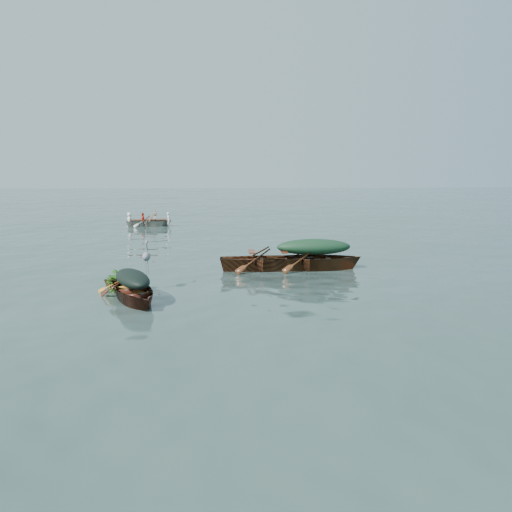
{
  "coord_description": "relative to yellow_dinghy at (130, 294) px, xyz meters",
  "views": [
    {
      "loc": [
        -1.01,
        -14.7,
        3.3
      ],
      "look_at": [
        -0.04,
        1.12,
        0.5
      ],
      "focal_mm": 35.0,
      "sensor_mm": 36.0,
      "label": 1
    }
  ],
  "objects": [
    {
      "name": "ground",
      "position": [
        3.56,
        1.64,
        0.0
      ],
      "size": [
        140.0,
        140.0,
        0.0
      ],
      "primitive_type": "plane",
      "color": "#314540",
      "rests_on": "ground"
    },
    {
      "name": "yellow_dinghy",
      "position": [
        0.0,
        0.0,
        0.0
      ],
      "size": [
        2.6,
        2.84,
        0.7
      ],
      "primitive_type": "imported",
      "rotation": [
        0.0,
        0.0,
        0.68
      ],
      "color": "#BF7925",
      "rests_on": "ground"
    },
    {
      "name": "dark_covered_boat",
      "position": [
        0.21,
        -0.71,
        0.0
      ],
      "size": [
        2.61,
        3.67,
        0.85
      ],
      "primitive_type": "imported",
      "rotation": [
        0.0,
        0.0,
        0.43
      ],
      "color": "#4F1A12",
      "rests_on": "ground"
    },
    {
      "name": "green_tarp_boat",
      "position": [
        5.43,
        2.92,
        0.0
      ],
      "size": [
        4.43,
        1.42,
        1.03
      ],
      "primitive_type": "imported",
      "rotation": [
        0.0,
        0.0,
        1.56
      ],
      "color": "#572914",
      "rests_on": "ground"
    },
    {
      "name": "open_wooden_boat",
      "position": [
        3.91,
        2.93,
        0.0
      ],
      "size": [
        4.33,
        1.36,
        1.01
      ],
      "primitive_type": "imported",
      "rotation": [
        0.0,
        0.0,
        1.57
      ],
      "color": "#5A3616",
      "rests_on": "ground"
    },
    {
      "name": "rowed_boat",
      "position": [
        -1.82,
        15.75,
        0.0
      ],
      "size": [
        3.71,
        1.61,
        0.82
      ],
      "primitive_type": "imported",
      "rotation": [
        0.0,
        0.0,
        1.72
      ],
      "color": "beige",
      "rests_on": "ground"
    },
    {
      "name": "dark_tarp_cover",
      "position": [
        0.21,
        -0.71,
        0.62
      ],
      "size": [
        1.44,
        2.02,
        0.4
      ],
      "primitive_type": "ellipsoid",
      "rotation": [
        0.0,
        0.0,
        0.43
      ],
      "color": "black",
      "rests_on": "dark_covered_boat"
    },
    {
      "name": "green_tarp_cover",
      "position": [
        5.43,
        2.92,
        0.78
      ],
      "size": [
        2.44,
        0.78,
        0.52
      ],
      "primitive_type": "ellipsoid",
      "rotation": [
        0.0,
        0.0,
        1.56
      ],
      "color": "#163522",
      "rests_on": "green_tarp_boat"
    },
    {
      "name": "thwart_benches",
      "position": [
        3.91,
        2.93,
        0.52
      ],
      "size": [
        2.17,
        0.82,
        0.04
      ],
      "primitive_type": null,
      "rotation": [
        0.0,
        0.0,
        1.57
      ],
      "color": "#542213",
      "rests_on": "open_wooden_boat"
    },
    {
      "name": "heron",
      "position": [
        0.4,
        0.38,
        0.81
      ],
      "size": [
        0.47,
        0.49,
        0.92
      ],
      "primitive_type": null,
      "rotation": [
        0.0,
        0.0,
        0.68
      ],
      "color": "gray",
      "rests_on": "yellow_dinghy"
    },
    {
      "name": "dinghy_weeds",
      "position": [
        -0.32,
        0.45,
        0.65
      ],
      "size": [
        1.11,
        1.14,
        0.6
      ],
      "primitive_type": "imported",
      "rotation": [
        0.0,
        0.0,
        0.68
      ],
      "color": "#326F1D",
      "rests_on": "yellow_dinghy"
    },
    {
      "name": "rowers",
      "position": [
        -1.82,
        15.75,
        0.79
      ],
      "size": [
        2.63,
        1.34,
        0.76
      ],
      "primitive_type": "imported",
      "rotation": [
        0.0,
        0.0,
        1.72
      ],
      "color": "silver",
      "rests_on": "rowed_boat"
    },
    {
      "name": "oars",
      "position": [
        -1.82,
        15.75,
        0.44
      ],
      "size": [
        0.98,
        2.66,
        0.06
      ],
      "primitive_type": null,
      "rotation": [
        0.0,
        0.0,
        1.72
      ],
      "color": "brown",
      "rests_on": "rowed_boat"
    }
  ]
}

